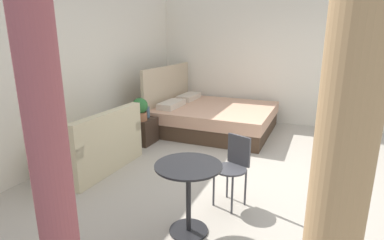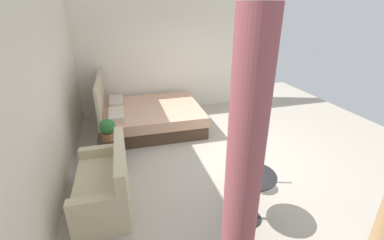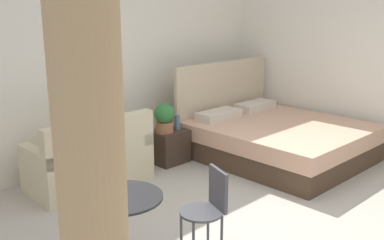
{
  "view_description": "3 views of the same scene",
  "coord_description": "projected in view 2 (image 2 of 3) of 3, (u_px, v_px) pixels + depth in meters",
  "views": [
    {
      "loc": [
        -4.13,
        -0.78,
        1.9
      ],
      "look_at": [
        -0.08,
        0.89,
        0.7
      ],
      "focal_mm": 28.59,
      "sensor_mm": 36.0,
      "label": 1
    },
    {
      "loc": [
        -4.15,
        1.78,
        2.71
      ],
      "look_at": [
        -0.0,
        0.59,
        0.83
      ],
      "focal_mm": 24.61,
      "sensor_mm": 36.0,
      "label": 2
    },
    {
      "loc": [
        -3.52,
        -2.35,
        2.14
      ],
      "look_at": [
        -0.32,
        0.84,
        0.98
      ],
      "focal_mm": 41.82,
      "sensor_mm": 36.0,
      "label": 3
    }
  ],
  "objects": [
    {
      "name": "ground_plane",
      "position": [
        221.0,
        156.0,
        5.2
      ],
      "size": [
        8.79,
        8.66,
        0.02
      ],
      "primitive_type": "cube",
      "color": "#B2A899"
    },
    {
      "name": "wall_back",
      "position": [
        47.0,
        98.0,
        3.9
      ],
      "size": [
        8.79,
        0.12,
        2.9
      ],
      "primitive_type": "cube",
      "color": "silver",
      "rests_on": "ground"
    },
    {
      "name": "wall_right",
      "position": [
        183.0,
        56.0,
        7.16
      ],
      "size": [
        0.12,
        5.66,
        2.9
      ],
      "primitive_type": "cube",
      "color": "silver",
      "rests_on": "ground"
    },
    {
      "name": "bed",
      "position": [
        149.0,
        116.0,
        6.29
      ],
      "size": [
        2.05,
        2.3,
        1.3
      ],
      "color": "#473323",
      "rests_on": "ground"
    },
    {
      "name": "couch",
      "position": [
        106.0,
        184.0,
        3.86
      ],
      "size": [
        1.45,
        0.75,
        0.89
      ],
      "color": "beige",
      "rests_on": "ground"
    },
    {
      "name": "nightstand",
      "position": [
        110.0,
        148.0,
        4.99
      ],
      "size": [
        0.48,
        0.39,
        0.46
      ],
      "color": "#38281E",
      "rests_on": "ground"
    },
    {
      "name": "potted_plant",
      "position": [
        108.0,
        129.0,
        4.73
      ],
      "size": [
        0.28,
        0.28,
        0.41
      ],
      "color": "#935B3D",
      "rests_on": "nightstand"
    },
    {
      "name": "vase",
      "position": [
        109.0,
        130.0,
        4.97
      ],
      "size": [
        0.08,
        0.08,
        0.2
      ],
      "color": "slate",
      "rests_on": "nightstand"
    },
    {
      "name": "balcony_table",
      "position": [
        250.0,
        188.0,
        3.45
      ],
      "size": [
        0.65,
        0.65,
        0.73
      ],
      "color": "black",
      "rests_on": "ground"
    },
    {
      "name": "cafe_chair_near_window",
      "position": [
        244.0,
        158.0,
        4.14
      ],
      "size": [
        0.48,
        0.48,
        0.82
      ],
      "color": "#3F3F44",
      "rests_on": "ground"
    },
    {
      "name": "curtain_right",
      "position": [
        242.0,
        190.0,
        2.08
      ],
      "size": [
        0.28,
        0.28,
        2.74
      ],
      "color": "#994C51",
      "rests_on": "ground"
    }
  ]
}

